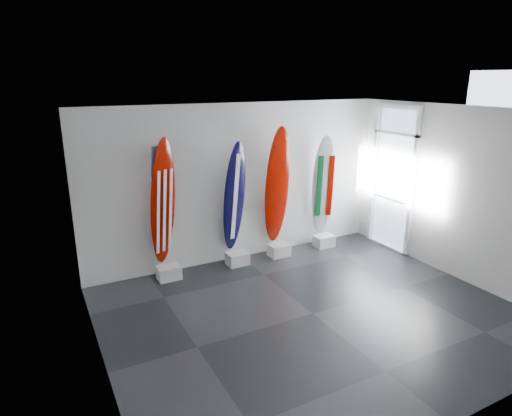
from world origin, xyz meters
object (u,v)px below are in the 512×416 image
surfboard_navy (234,197)px  surfboard_italy (323,186)px  surfboard_usa (163,203)px  surfboard_swiss (277,186)px

surfboard_navy → surfboard_italy: 2.02m
surfboard_usa → surfboard_swiss: size_ratio=0.97×
surfboard_swiss → surfboard_italy: size_ratio=1.12×
surfboard_navy → surfboard_swiss: surfboard_swiss is taller
surfboard_usa → surfboard_navy: (1.34, 0.00, -0.08)m
surfboard_usa → surfboard_navy: size_ratio=1.07×
surfboard_italy → surfboard_swiss: bearing=-158.4°
surfboard_swiss → surfboard_italy: 1.11m
surfboard_swiss → surfboard_italy: (1.10, 0.00, -0.12)m
surfboard_usa → surfboard_navy: bearing=-21.6°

